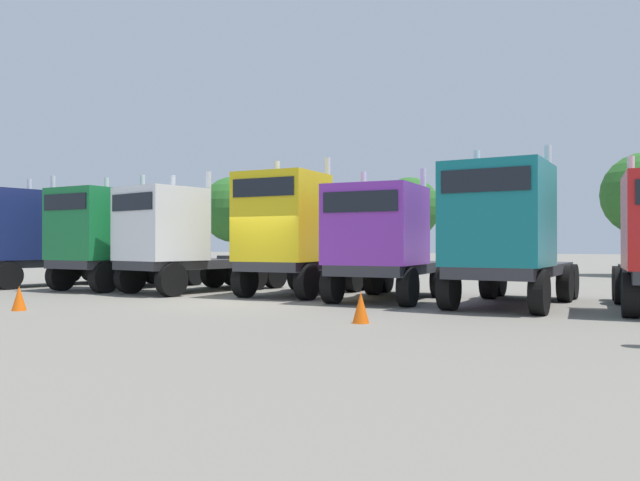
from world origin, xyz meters
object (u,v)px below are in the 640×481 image
semi_truck_yellow (292,233)px  traffic_cone_mid (361,307)px  semi_truck_purple (383,240)px  semi_truck_green (107,237)px  semi_truck_white (178,239)px  semi_truck_teal (504,233)px  traffic_cone_near (19,298)px  semi_truck_navy (23,237)px

semi_truck_yellow → traffic_cone_mid: bearing=41.1°
semi_truck_yellow → semi_truck_purple: (3.29, -0.59, -0.23)m
semi_truck_green → semi_truck_yellow: 7.44m
semi_truck_yellow → traffic_cone_mid: 7.25m
semi_truck_white → semi_truck_teal: bearing=100.4°
semi_truck_purple → traffic_cone_mid: semi_truck_purple is taller
semi_truck_green → traffic_cone_mid: 13.04m
semi_truck_purple → semi_truck_teal: bearing=83.0°
traffic_cone_mid → semi_truck_white: bearing=149.8°
semi_truck_yellow → traffic_cone_near: size_ratio=9.55×
semi_truck_green → traffic_cone_near: size_ratio=9.69×
semi_truck_purple → traffic_cone_mid: bearing=14.0°
semi_truck_white → semi_truck_green: bearing=-77.7°
semi_truck_purple → traffic_cone_near: 9.83m
traffic_cone_near → semi_truck_yellow: bearing=57.6°
semi_truck_green → traffic_cone_mid: size_ratio=9.08×
semi_truck_navy → semi_truck_teal: bearing=102.3°
semi_truck_navy → traffic_cone_near: 9.77m
semi_truck_purple → semi_truck_navy: bearing=-89.9°
semi_truck_green → semi_truck_purple: semi_truck_green is taller
semi_truck_navy → semi_truck_purple: 14.91m
semi_truck_yellow → semi_truck_teal: bearing=83.1°
semi_truck_navy → semi_truck_yellow: size_ratio=1.07×
semi_truck_green → semi_truck_teal: (14.20, -0.68, 0.03)m
traffic_cone_mid → semi_truck_navy: bearing=162.8°
semi_truck_green → semi_truck_white: bearing=93.4°
semi_truck_green → semi_truck_white: 3.27m
semi_truck_navy → semi_truck_white: semi_truck_navy is taller
traffic_cone_near → traffic_cone_mid: traffic_cone_mid is taller
semi_truck_yellow → traffic_cone_mid: size_ratio=8.95×
semi_truck_white → semi_truck_teal: semi_truck_teal is taller
semi_truck_green → traffic_cone_near: (3.17, -6.35, -1.61)m
semi_truck_navy → semi_truck_white: (7.45, 0.07, -0.11)m
semi_truck_purple → traffic_cone_mid: size_ratio=8.58×
semi_truck_white → traffic_cone_near: size_ratio=10.43×
semi_truck_purple → semi_truck_green: bearing=-90.8°
semi_truck_green → semi_truck_teal: semi_truck_teal is taller
semi_truck_navy → semi_truck_green: bearing=105.9°
semi_truck_purple → semi_truck_teal: semi_truck_teal is taller
traffic_cone_near → semi_truck_navy: bearing=139.8°
semi_truck_green → semi_truck_teal: 14.22m
semi_truck_purple → semi_truck_white: bearing=-90.8°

